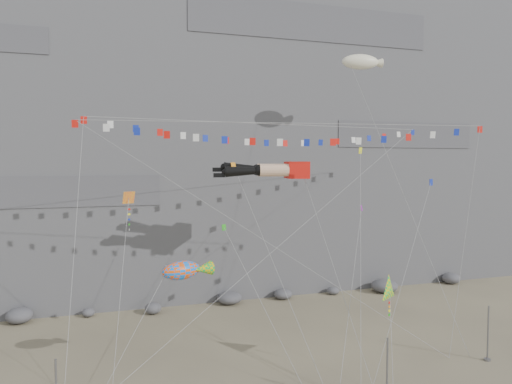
% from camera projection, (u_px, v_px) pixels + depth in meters
% --- Properties ---
extents(ground, '(120.00, 120.00, 0.00)m').
position_uv_depth(ground, '(291.00, 367.00, 35.96)').
color(ground, gray).
rests_on(ground, ground).
extents(cliff, '(80.00, 28.00, 50.00)m').
position_uv_depth(cliff, '(199.00, 84.00, 64.81)').
color(cliff, slate).
rests_on(cliff, ground).
extents(talus_boulders, '(60.00, 3.00, 1.20)m').
position_uv_depth(talus_boulders, '(230.00, 298.00, 52.04)').
color(talus_boulders, '#5C5C61').
rests_on(talus_boulders, ground).
extents(anchor_pole_center, '(0.12, 0.12, 4.36)m').
position_uv_depth(anchor_pole_center, '(387.00, 374.00, 29.73)').
color(anchor_pole_center, slate).
rests_on(anchor_pole_center, ground).
extents(anchor_pole_right, '(0.12, 0.12, 4.16)m').
position_uv_depth(anchor_pole_right, '(488.00, 333.00, 37.04)').
color(anchor_pole_right, slate).
rests_on(anchor_pole_right, ground).
extents(legs_kite, '(8.45, 17.31, 20.52)m').
position_uv_depth(legs_kite, '(271.00, 170.00, 43.13)').
color(legs_kite, red).
rests_on(legs_kite, ground).
extents(flag_banner_upper, '(33.44, 16.05, 28.41)m').
position_uv_depth(flag_banner_upper, '(276.00, 124.00, 43.90)').
color(flag_banner_upper, red).
rests_on(flag_banner_upper, ground).
extents(flag_banner_lower, '(31.54, 7.27, 21.29)m').
position_uv_depth(flag_banner_lower, '(294.00, 123.00, 38.03)').
color(flag_banner_lower, red).
rests_on(flag_banner_lower, ground).
extents(harlequin_kite, '(2.77, 8.78, 14.59)m').
position_uv_depth(harlequin_kite, '(129.00, 198.00, 35.64)').
color(harlequin_kite, red).
rests_on(harlequin_kite, ground).
extents(fish_windsock, '(8.10, 4.54, 10.28)m').
position_uv_depth(fish_windsock, '(181.00, 270.00, 32.71)').
color(fish_windsock, '#FF530D').
rests_on(fish_windsock, ground).
extents(delta_kite, '(3.96, 5.79, 8.32)m').
position_uv_depth(delta_kite, '(390.00, 291.00, 33.67)').
color(delta_kite, yellow).
rests_on(delta_kite, ground).
extents(blimp_windsock, '(4.57, 14.32, 27.84)m').
position_uv_depth(blimp_windsock, '(360.00, 62.00, 48.11)').
color(blimp_windsock, white).
rests_on(blimp_windsock, ground).
extents(small_kite_a, '(2.67, 15.22, 20.68)m').
position_uv_depth(small_kite_a, '(235.00, 169.00, 42.53)').
color(small_kite_a, orange).
rests_on(small_kite_a, ground).
extents(small_kite_b, '(7.46, 9.81, 15.87)m').
position_uv_depth(small_kite_b, '(361.00, 211.00, 40.47)').
color(small_kite_b, purple).
rests_on(small_kite_b, ground).
extents(small_kite_c, '(3.39, 11.42, 14.90)m').
position_uv_depth(small_kite_c, '(226.00, 231.00, 37.14)').
color(small_kite_c, green).
rests_on(small_kite_c, ground).
extents(small_kite_d, '(7.97, 13.72, 21.70)m').
position_uv_depth(small_kite_d, '(360.00, 154.00, 43.58)').
color(small_kite_d, '#FFFC15').
rests_on(small_kite_d, ground).
extents(small_kite_e, '(10.39, 7.78, 17.78)m').
position_uv_depth(small_kite_e, '(430.00, 185.00, 41.20)').
color(small_kite_e, '#1227A4').
rests_on(small_kite_e, ground).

